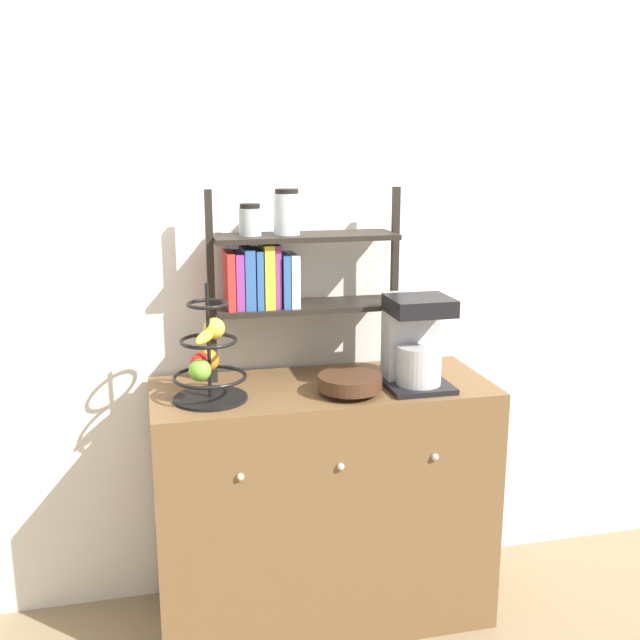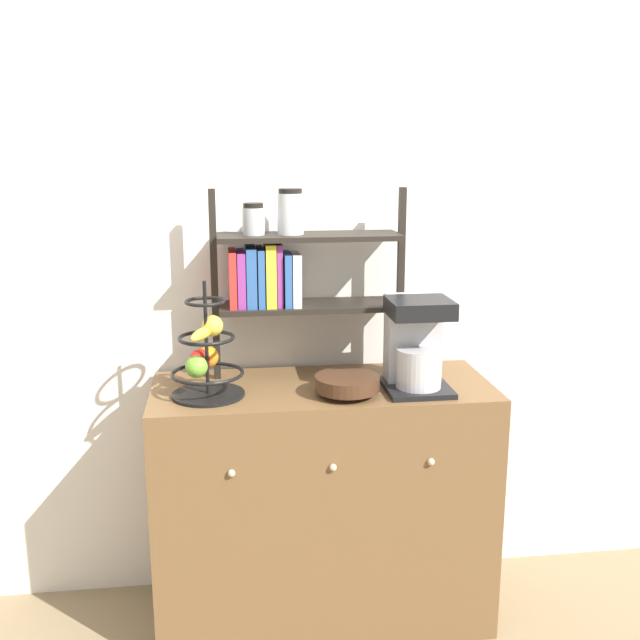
{
  "view_description": "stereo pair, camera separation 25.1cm",
  "coord_description": "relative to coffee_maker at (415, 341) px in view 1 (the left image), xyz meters",
  "views": [
    {
      "loc": [
        -0.58,
        -2.14,
        1.69
      ],
      "look_at": [
        -0.01,
        0.24,
        1.11
      ],
      "focal_mm": 42.0,
      "sensor_mm": 36.0,
      "label": 1
    },
    {
      "loc": [
        -0.33,
        -2.19,
        1.69
      ],
      "look_at": [
        -0.01,
        0.24,
        1.11
      ],
      "focal_mm": 42.0,
      "sensor_mm": 36.0,
      "label": 2
    }
  ],
  "objects": [
    {
      "name": "wall_back",
      "position": [
        -0.31,
        0.35,
        0.27
      ],
      "size": [
        7.0,
        0.05,
        2.6
      ],
      "primitive_type": "cube",
      "color": "silver",
      "rests_on": "ground_plane"
    },
    {
      "name": "sideboard",
      "position": [
        -0.31,
        0.07,
        -0.59
      ],
      "size": [
        1.17,
        0.5,
        0.88
      ],
      "color": "brown",
      "rests_on": "ground_plane"
    },
    {
      "name": "coffee_maker",
      "position": [
        0.0,
        0.0,
        0.0
      ],
      "size": [
        0.22,
        0.24,
        0.31
      ],
      "color": "black",
      "rests_on": "sideboard"
    },
    {
      "name": "fruit_stand",
      "position": [
        -0.7,
        0.02,
        -0.03
      ],
      "size": [
        0.24,
        0.24,
        0.39
      ],
      "color": "black",
      "rests_on": "sideboard"
    },
    {
      "name": "shelf_hutch",
      "position": [
        -0.43,
        0.2,
        0.24
      ],
      "size": [
        0.68,
        0.2,
        0.66
      ],
      "color": "black",
      "rests_on": "sideboard"
    },
    {
      "name": "wooden_bowl",
      "position": [
        -0.24,
        -0.05,
        -0.12
      ],
      "size": [
        0.21,
        0.21,
        0.07
      ],
      "color": "#422819",
      "rests_on": "sideboard"
    }
  ]
}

